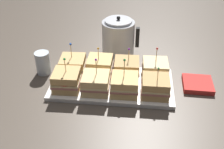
{
  "coord_description": "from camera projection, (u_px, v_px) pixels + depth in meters",
  "views": [
    {
      "loc": [
        0.11,
        -1.04,
        0.76
      ],
      "look_at": [
        0.0,
        0.0,
        0.06
      ],
      "focal_mm": 45.0,
      "sensor_mm": 36.0,
      "label": 1
    }
  ],
  "objects": [
    {
      "name": "sandwich_back_far_left",
      "position": [
        73.0,
        65.0,
        1.33
      ],
      "size": [
        0.12,
        0.12,
        0.15
      ],
      "color": "tan",
      "rests_on": "serving_platter"
    },
    {
      "name": "drinking_glass",
      "position": [
        43.0,
        63.0,
        1.35
      ],
      "size": [
        0.07,
        0.07,
        0.11
      ],
      "color": "silver",
      "rests_on": "ground_plane"
    },
    {
      "name": "sandwich_front_far_left",
      "position": [
        67.0,
        80.0,
        1.22
      ],
      "size": [
        0.12,
        0.12,
        0.15
      ],
      "color": "tan",
      "rests_on": "serving_platter"
    },
    {
      "name": "kettle_steel",
      "position": [
        119.0,
        37.0,
        1.49
      ],
      "size": [
        0.19,
        0.17,
        0.21
      ],
      "color": "#B7BABF",
      "rests_on": "ground_plane"
    },
    {
      "name": "sandwich_back_center_right",
      "position": [
        127.0,
        68.0,
        1.31
      ],
      "size": [
        0.12,
        0.12,
        0.14
      ],
      "color": "tan",
      "rests_on": "serving_platter"
    },
    {
      "name": "napkin_stack",
      "position": [
        198.0,
        84.0,
        1.28
      ],
      "size": [
        0.14,
        0.14,
        0.02
      ],
      "color": "red",
      "rests_on": "ground_plane"
    },
    {
      "name": "sandwich_front_center_right",
      "position": [
        125.0,
        85.0,
        1.2
      ],
      "size": [
        0.12,
        0.12,
        0.16
      ],
      "color": "tan",
      "rests_on": "serving_platter"
    },
    {
      "name": "sandwich_front_center_left",
      "position": [
        96.0,
        83.0,
        1.21
      ],
      "size": [
        0.12,
        0.12,
        0.16
      ],
      "color": "#DBB77A",
      "rests_on": "serving_platter"
    },
    {
      "name": "sandwich_front_far_right",
      "position": [
        155.0,
        86.0,
        1.19
      ],
      "size": [
        0.12,
        0.12,
        0.14
      ],
      "color": "tan",
      "rests_on": "serving_platter"
    },
    {
      "name": "sandwich_back_center_left",
      "position": [
        100.0,
        66.0,
        1.32
      ],
      "size": [
        0.12,
        0.12,
        0.15
      ],
      "color": "tan",
      "rests_on": "serving_platter"
    },
    {
      "name": "serving_platter",
      "position": [
        112.0,
        84.0,
        1.29
      ],
      "size": [
        0.55,
        0.29,
        0.02
      ],
      "color": "white",
      "rests_on": "ground_plane"
    },
    {
      "name": "sandwich_back_far_right",
      "position": [
        155.0,
        70.0,
        1.29
      ],
      "size": [
        0.12,
        0.12,
        0.15
      ],
      "color": "beige",
      "rests_on": "serving_platter"
    },
    {
      "name": "ground_plane",
      "position": [
        112.0,
        86.0,
        1.29
      ],
      "size": [
        6.0,
        6.0,
        0.0
      ],
      "primitive_type": "plane",
      "color": "#4C4238"
    }
  ]
}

